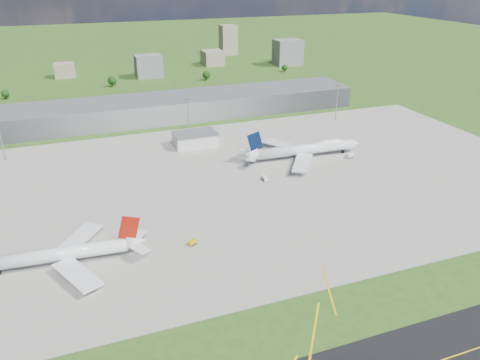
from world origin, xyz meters
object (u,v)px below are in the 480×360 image
object	(u,v)px
van_white_near	(264,179)
van_white_far	(350,156)
airliner_red_twin	(63,254)
tug_yellow	(193,243)
airliner_blue_quad	(306,149)

from	to	relation	value
van_white_near	van_white_far	world-z (taller)	van_white_far
airliner_red_twin	van_white_near	world-z (taller)	airliner_red_twin
tug_yellow	van_white_far	xyz separation A→B (m)	(111.37, 58.96, 0.39)
airliner_blue_quad	van_white_far	distance (m)	26.11
van_white_near	van_white_far	xyz separation A→B (m)	(59.56, 11.90, 0.17)
van_white_near	van_white_far	size ratio (longest dim) A/B	0.79
airliner_red_twin	tug_yellow	bearing A→B (deg)	-179.31
tug_yellow	van_white_near	bearing A→B (deg)	13.54
airliner_red_twin	tug_yellow	distance (m)	49.02
van_white_near	van_white_far	distance (m)	60.74
van_white_far	van_white_near	bearing A→B (deg)	168.41
airliner_blue_quad	tug_yellow	xyz separation A→B (m)	(-87.37, -68.45, -4.37)
tug_yellow	van_white_near	world-z (taller)	van_white_near
airliner_blue_quad	tug_yellow	bearing A→B (deg)	-138.36
tug_yellow	van_white_far	world-z (taller)	van_white_far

